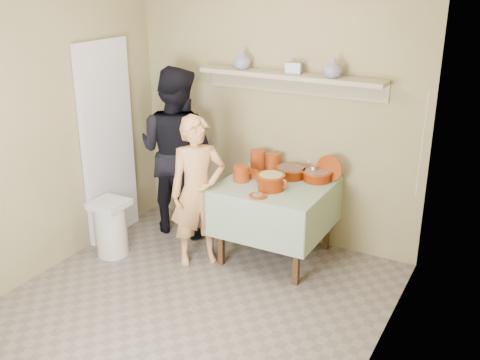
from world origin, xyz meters
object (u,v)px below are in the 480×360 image
Objects in this scene: person_cook at (198,192)px; cazuela_rice at (271,180)px; trash_bin at (111,228)px; person_helper at (176,151)px; serving_table at (276,195)px.

cazuela_rice is (0.62, 0.26, 0.13)m from person_cook.
person_cook is at bearing 19.64° from trash_bin.
person_helper reaches higher than cazuela_rice.
cazuela_rice is 1.63m from trash_bin.
serving_table is 0.26m from cazuela_rice.
person_helper is 1.23m from cazuela_rice.
cazuela_rice is at bearing 20.92° from trash_bin.
serving_table is at bearing 96.19° from cazuela_rice.
person_cook is 0.82× the size of person_helper.
serving_table is (1.19, -0.09, -0.23)m from person_helper.
person_helper is 5.26× the size of cazuela_rice.
serving_table reaches higher than trash_bin.
person_cook is 4.31× the size of cazuela_rice.
person_helper reaches higher than person_cook.
trash_bin is (-1.41, -0.71, -0.36)m from serving_table.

